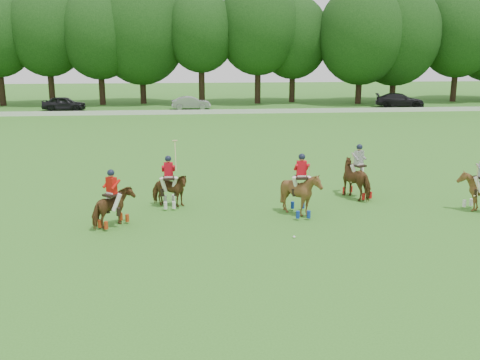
{
  "coord_description": "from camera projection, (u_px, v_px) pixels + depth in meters",
  "views": [
    {
      "loc": [
        -1.8,
        -15.69,
        6.29
      ],
      "look_at": [
        0.16,
        4.2,
        1.4
      ],
      "focal_mm": 40.0,
      "sensor_mm": 36.0,
      "label": 1
    }
  ],
  "objects": [
    {
      "name": "ground",
      "position": [
        248.0,
        255.0,
        16.84
      ],
      "size": [
        180.0,
        180.0,
        0.0
      ],
      "primitive_type": "plane",
      "color": "#347120",
      "rests_on": "ground"
    },
    {
      "name": "tree_line",
      "position": [
        203.0,
        32.0,
        61.35
      ],
      "size": [
        117.98,
        14.32,
        14.75
      ],
      "color": "black",
      "rests_on": "ground"
    },
    {
      "name": "boundary_rail",
      "position": [
        205.0,
        112.0,
        53.52
      ],
      "size": [
        120.0,
        0.1,
        0.44
      ],
      "primitive_type": "cube",
      "color": "white",
      "rests_on": "ground"
    },
    {
      "name": "car_left",
      "position": [
        64.0,
        103.0,
        56.33
      ],
      "size": [
        4.54,
        2.08,
        1.51
      ],
      "primitive_type": "imported",
      "rotation": [
        0.0,
        0.0,
        1.5
      ],
      "color": "black",
      "rests_on": "ground"
    },
    {
      "name": "car_mid",
      "position": [
        191.0,
        103.0,
        57.62
      ],
      "size": [
        4.22,
        1.64,
        1.37
      ],
      "primitive_type": "imported",
      "rotation": [
        0.0,
        0.0,
        1.62
      ],
      "color": "#929297",
      "rests_on": "ground"
    },
    {
      "name": "car_right",
      "position": [
        400.0,
        100.0,
        59.83
      ],
      "size": [
        5.69,
        3.54,
        1.54
      ],
      "primitive_type": "imported",
      "rotation": [
        0.0,
        0.0,
        1.29
      ],
      "color": "black",
      "rests_on": "ground"
    },
    {
      "name": "polo_red_a",
      "position": [
        113.0,
        207.0,
        19.34
      ],
      "size": [
        1.64,
        1.76,
        2.13
      ],
      "color": "#553516",
      "rests_on": "ground"
    },
    {
      "name": "polo_red_b",
      "position": [
        169.0,
        189.0,
        21.78
      ],
      "size": [
        1.45,
        1.26,
        2.68
      ],
      "color": "#553516",
      "rests_on": "ground"
    },
    {
      "name": "polo_red_c",
      "position": [
        301.0,
        193.0,
        20.65
      ],
      "size": [
        1.47,
        1.64,
        2.44
      ],
      "color": "#553516",
      "rests_on": "ground"
    },
    {
      "name": "polo_stripe_a",
      "position": [
        358.0,
        178.0,
        23.14
      ],
      "size": [
        1.64,
        2.16,
        2.36
      ],
      "color": "#553516",
      "rests_on": "ground"
    },
    {
      "name": "polo_ball",
      "position": [
        294.0,
        237.0,
        18.3
      ],
      "size": [
        0.09,
        0.09,
        0.09
      ],
      "primitive_type": "sphere",
      "color": "white",
      "rests_on": "ground"
    }
  ]
}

